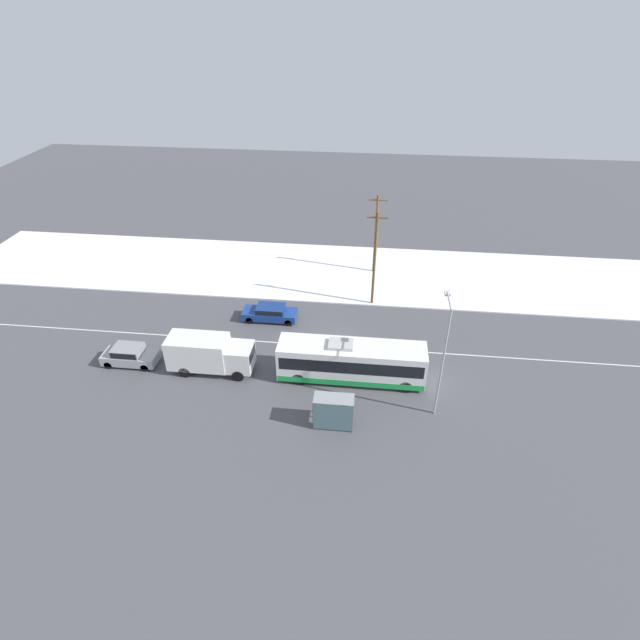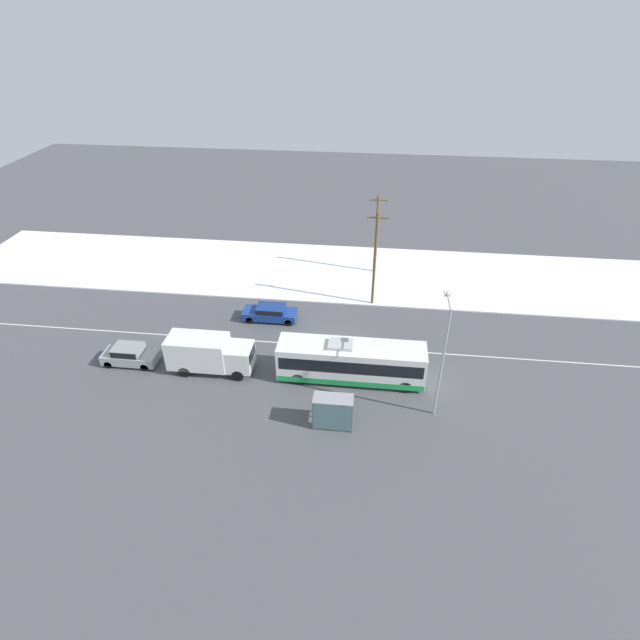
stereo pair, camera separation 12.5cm
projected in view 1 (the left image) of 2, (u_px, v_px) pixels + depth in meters
The scene contains 12 objects.
ground_plane at pixel (333, 346), 41.06m from camera, with size 120.00×120.00×0.00m, color #4C4C51.
snow_lot at pixel (344, 272), 51.83m from camera, with size 80.00×12.57×0.12m.
lane_marking_center at pixel (333, 346), 41.06m from camera, with size 60.00×0.12×0.00m.
city_bus at pixel (351, 362), 36.82m from camera, with size 10.85×2.57×3.19m.
box_truck at pixel (209, 353), 37.62m from camera, with size 6.42×2.30×2.90m.
sedan_car at pixel (270, 312), 44.00m from camera, with size 4.75×1.80×1.39m.
parked_car_near_truck at pixel (130, 355), 38.70m from camera, with size 4.23×1.80×1.57m.
pedestrian_at_stop at pixel (344, 406), 33.66m from camera, with size 0.57×0.26×1.59m.
bus_shelter at pixel (333, 409), 32.44m from camera, with size 2.65×1.20×2.40m.
streetlamp at pixel (444, 348), 32.03m from camera, with size 0.36×2.68×8.49m.
utility_pole_roadside at pixel (375, 258), 44.11m from camera, with size 1.80×0.24×9.01m.
utility_pole_snowlot at pixel (376, 233), 49.70m from camera, with size 1.80×0.24×8.24m.
Camera 1 is at (2.59, -33.08, 24.31)m, focal length 28.00 mm.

